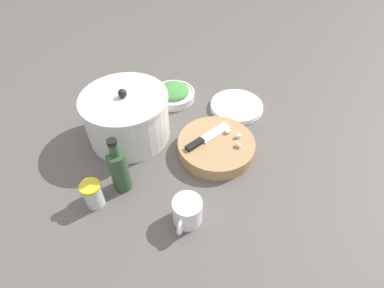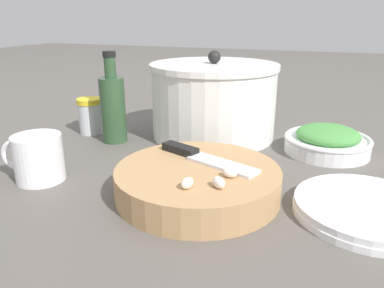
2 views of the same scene
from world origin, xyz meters
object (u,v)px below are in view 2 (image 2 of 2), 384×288
at_px(coffee_mug, 38,158).
at_px(stock_pot, 214,100).
at_px(spice_jar, 90,116).
at_px(oil_bottle, 113,107).
at_px(herb_bowl, 327,141).
at_px(cutting_board, 198,182).
at_px(plate_stack, 368,209).
at_px(chef_knife, 200,157).
at_px(garlic_cloves, 213,179).

xyz_separation_m(coffee_mug, stock_pot, (0.20, 0.34, 0.04)).
xyz_separation_m(spice_jar, oil_bottle, (0.09, -0.03, 0.04)).
xyz_separation_m(herb_bowl, spice_jar, (-0.53, -0.06, 0.02)).
xyz_separation_m(cutting_board, stock_pot, (-0.07, 0.30, 0.06)).
height_order(spice_jar, plate_stack, spice_jar).
relative_size(chef_knife, oil_bottle, 0.94).
distance_m(chef_knife, spice_jar, 0.39).
bearing_deg(coffee_mug, herb_bowl, 35.19).
xyz_separation_m(spice_jar, stock_pot, (0.28, 0.08, 0.04)).
relative_size(herb_bowl, spice_jar, 2.06).
xyz_separation_m(cutting_board, chef_knife, (-0.01, 0.04, 0.03)).
distance_m(plate_stack, stock_pot, 0.42).
bearing_deg(garlic_cloves, oil_bottle, 143.28).
bearing_deg(coffee_mug, garlic_cloves, -0.45).
bearing_deg(cutting_board, chef_knife, 104.34).
bearing_deg(spice_jar, oil_bottle, -20.73).
relative_size(herb_bowl, plate_stack, 0.84).
bearing_deg(herb_bowl, garlic_cloves, -113.38).
relative_size(chef_knife, spice_jar, 2.21).
relative_size(garlic_cloves, oil_bottle, 0.40).
xyz_separation_m(oil_bottle, stock_pot, (0.19, 0.12, 0.01)).
xyz_separation_m(plate_stack, stock_pot, (-0.32, 0.27, 0.07)).
distance_m(chef_knife, stock_pot, 0.27).
xyz_separation_m(cutting_board, coffee_mug, (-0.27, -0.04, 0.02)).
distance_m(herb_bowl, coffee_mug, 0.55).
height_order(spice_jar, stock_pot, stock_pot).
distance_m(spice_jar, plate_stack, 0.62).
bearing_deg(spice_jar, stock_pot, 17.00).
relative_size(cutting_board, oil_bottle, 1.30).
xyz_separation_m(cutting_board, garlic_cloves, (0.04, -0.05, 0.03)).
relative_size(cutting_board, garlic_cloves, 3.24).
height_order(garlic_cloves, oil_bottle, oil_bottle).
relative_size(cutting_board, herb_bowl, 1.49).
relative_size(chef_knife, coffee_mug, 1.65).
height_order(chef_knife, oil_bottle, oil_bottle).
distance_m(chef_knife, garlic_cloves, 0.10).
distance_m(garlic_cloves, stock_pot, 0.36).
bearing_deg(herb_bowl, stock_pot, 174.26).
xyz_separation_m(chef_knife, spice_jar, (-0.34, 0.18, -0.01)).
xyz_separation_m(chef_knife, oil_bottle, (-0.26, 0.15, 0.03)).
xyz_separation_m(garlic_cloves, stock_pot, (-0.11, 0.34, 0.03)).
relative_size(garlic_cloves, herb_bowl, 0.46).
relative_size(coffee_mug, stock_pot, 0.39).
height_order(coffee_mug, plate_stack, coffee_mug).
xyz_separation_m(herb_bowl, stock_pot, (-0.25, 0.03, 0.06)).
xyz_separation_m(chef_knife, herb_bowl, (0.19, 0.24, -0.02)).
bearing_deg(cutting_board, coffee_mug, -171.03).
bearing_deg(spice_jar, garlic_cloves, -33.64).
xyz_separation_m(coffee_mug, oil_bottle, (0.01, 0.23, 0.04)).
height_order(chef_knife, coffee_mug, coffee_mug).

